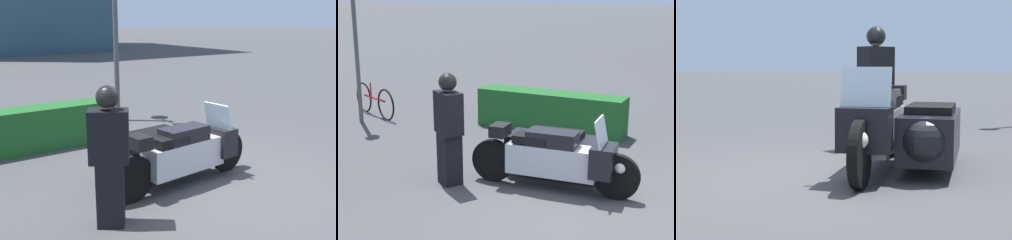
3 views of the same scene
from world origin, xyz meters
TOP-DOWN VIEW (x-y plane):
  - ground_plane at (0.00, 0.00)m, footprint 160.00×160.00m
  - police_motorcycle at (-0.56, 0.65)m, footprint 2.57×1.16m
  - officer_rider at (-2.05, -0.15)m, footprint 0.55×0.49m
  - hedge_bush_curbside at (-1.84, 3.36)m, footprint 3.14×0.64m
  - traffic_light_far at (-5.85, 2.08)m, footprint 0.23×0.26m
  - bicycle_parked at (-5.99, 2.68)m, footprint 1.70×0.70m

SIDE VIEW (x-z plane):
  - ground_plane at x=0.00m, z-range 0.00..0.00m
  - bicycle_parked at x=-5.99m, z-range -0.04..0.74m
  - hedge_bush_curbside at x=-1.84m, z-range 0.00..0.81m
  - police_motorcycle at x=-0.56m, z-range -0.11..1.05m
  - officer_rider at x=-2.05m, z-range 0.05..1.77m
  - traffic_light_far at x=-5.85m, z-range 0.56..4.21m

